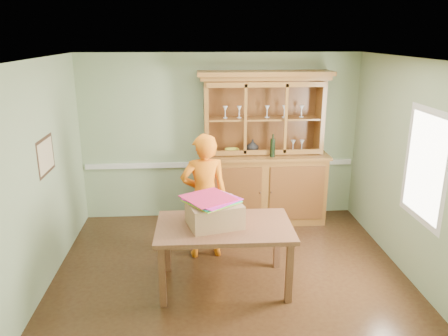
{
  "coord_description": "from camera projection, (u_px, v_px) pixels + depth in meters",
  "views": [
    {
      "loc": [
        -0.42,
        -4.95,
        2.97
      ],
      "look_at": [
        -0.05,
        0.4,
        1.32
      ],
      "focal_mm": 35.0,
      "sensor_mm": 36.0,
      "label": 1
    }
  ],
  "objects": [
    {
      "name": "china_hutch",
      "position": [
        263.0,
        171.0,
        7.06
      ],
      "size": [
        2.07,
        0.68,
        2.43
      ],
      "color": "brown",
      "rests_on": "floor"
    },
    {
      "name": "wall_right",
      "position": [
        412.0,
        171.0,
        5.37
      ],
      "size": [
        0.0,
        4.0,
        4.0
      ],
      "primitive_type": "plane",
      "rotation": [
        1.57,
        0.0,
        -1.57
      ],
      "color": "gray",
      "rests_on": "floor"
    },
    {
      "name": "person",
      "position": [
        204.0,
        196.0,
        5.88
      ],
      "size": [
        0.68,
        0.49,
        1.74
      ],
      "primitive_type": "imported",
      "rotation": [
        0.0,
        0.0,
        3.26
      ],
      "color": "orange",
      "rests_on": "floor"
    },
    {
      "name": "chair_rail",
      "position": [
        221.0,
        164.0,
        7.24
      ],
      "size": [
        4.41,
        0.05,
        0.08
      ],
      "primitive_type": "cube",
      "color": "silver",
      "rests_on": "wall_back"
    },
    {
      "name": "framed_map",
      "position": [
        46.0,
        156.0,
        5.3
      ],
      "size": [
        0.03,
        0.6,
        0.46
      ],
      "color": "#362215",
      "rests_on": "wall_left"
    },
    {
      "name": "dining_table",
      "position": [
        224.0,
        232.0,
        5.19
      ],
      "size": [
        1.62,
        0.98,
        0.8
      ],
      "rotation": [
        0.0,
        0.0,
        -0.01
      ],
      "color": "brown",
      "rests_on": "floor"
    },
    {
      "name": "wall_front",
      "position": [
        253.0,
        256.0,
        3.32
      ],
      "size": [
        4.5,
        0.0,
        4.5
      ],
      "primitive_type": "plane",
      "rotation": [
        -1.57,
        0.0,
        0.0
      ],
      "color": "gray",
      "rests_on": "floor"
    },
    {
      "name": "kite_stack",
      "position": [
        210.0,
        200.0,
        5.12
      ],
      "size": [
        0.72,
        0.72,
        0.05
      ],
      "rotation": [
        0.0,
        0.0,
        0.65
      ],
      "color": "#CEFA1F",
      "rests_on": "cardboard_box"
    },
    {
      "name": "wall_left",
      "position": [
        38.0,
        179.0,
        5.07
      ],
      "size": [
        0.0,
        4.0,
        4.0
      ],
      "primitive_type": "plane",
      "rotation": [
        1.57,
        0.0,
        1.57
      ],
      "color": "gray",
      "rests_on": "floor"
    },
    {
      "name": "cardboard_box",
      "position": [
        214.0,
        214.0,
        5.12
      ],
      "size": [
        0.7,
        0.62,
        0.28
      ],
      "primitive_type": "cube",
      "rotation": [
        0.0,
        0.0,
        0.26
      ],
      "color": "#9F7652",
      "rests_on": "dining_table"
    },
    {
      "name": "wall_back",
      "position": [
        220.0,
        137.0,
        7.13
      ],
      "size": [
        4.5,
        0.0,
        4.5
      ],
      "primitive_type": "plane",
      "rotation": [
        1.57,
        0.0,
        0.0
      ],
      "color": "gray",
      "rests_on": "floor"
    },
    {
      "name": "window_panel",
      "position": [
        425.0,
        167.0,
        5.04
      ],
      "size": [
        0.03,
        0.96,
        1.36
      ],
      "color": "silver",
      "rests_on": "wall_right"
    },
    {
      "name": "floor",
      "position": [
        230.0,
        275.0,
        5.62
      ],
      "size": [
        4.5,
        4.5,
        0.0
      ],
      "primitive_type": "plane",
      "color": "#3F2814",
      "rests_on": "ground"
    },
    {
      "name": "ceiling",
      "position": [
        231.0,
        59.0,
        4.83
      ],
      "size": [
        4.5,
        4.5,
        0.0
      ],
      "primitive_type": "plane",
      "rotation": [
        3.14,
        0.0,
        0.0
      ],
      "color": "white",
      "rests_on": "wall_back"
    }
  ]
}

